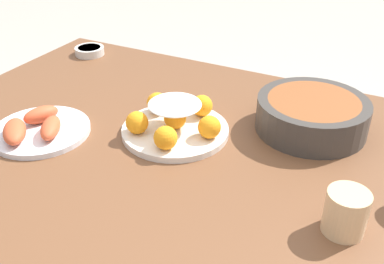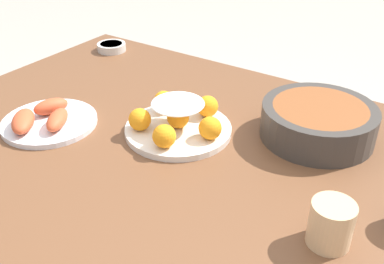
{
  "view_description": "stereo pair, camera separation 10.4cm",
  "coord_description": "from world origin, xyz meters",
  "px_view_note": "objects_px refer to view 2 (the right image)",
  "views": [
    {
      "loc": [
        0.35,
        -0.77,
        1.3
      ],
      "look_at": [
        -0.06,
        0.03,
        0.76
      ],
      "focal_mm": 42.0,
      "sensor_mm": 36.0,
      "label": 1
    },
    {
      "loc": [
        0.44,
        -0.71,
        1.3
      ],
      "look_at": [
        -0.06,
        0.03,
        0.76
      ],
      "focal_mm": 42.0,
      "sensor_mm": 36.0,
      "label": 2
    }
  ],
  "objects_px": {
    "sauce_bowl": "(111,47)",
    "cup_near": "(331,224)",
    "dining_table": "(207,188)",
    "serving_bowl": "(318,121)",
    "cake_plate": "(178,121)",
    "seafood_platter": "(46,120)"
  },
  "relations": [
    {
      "from": "sauce_bowl",
      "to": "cup_near",
      "type": "distance_m",
      "value": 1.08
    },
    {
      "from": "dining_table",
      "to": "cup_near",
      "type": "xyz_separation_m",
      "value": [
        0.31,
        -0.09,
        0.12
      ]
    },
    {
      "from": "serving_bowl",
      "to": "seafood_platter",
      "type": "distance_m",
      "value": 0.68
    },
    {
      "from": "sauce_bowl",
      "to": "cup_near",
      "type": "xyz_separation_m",
      "value": [
        0.97,
        -0.49,
        0.03
      ]
    },
    {
      "from": "serving_bowl",
      "to": "sauce_bowl",
      "type": "distance_m",
      "value": 0.84
    },
    {
      "from": "serving_bowl",
      "to": "cup_near",
      "type": "xyz_separation_m",
      "value": [
        0.15,
        -0.33,
        -0.0
      ]
    },
    {
      "from": "sauce_bowl",
      "to": "seafood_platter",
      "type": "relative_size",
      "value": 0.42
    },
    {
      "from": "dining_table",
      "to": "serving_bowl",
      "type": "height_order",
      "value": "serving_bowl"
    },
    {
      "from": "dining_table",
      "to": "cup_near",
      "type": "bearing_deg",
      "value": -16.44
    },
    {
      "from": "serving_bowl",
      "to": "dining_table",
      "type": "bearing_deg",
      "value": -124.49
    },
    {
      "from": "dining_table",
      "to": "sauce_bowl",
      "type": "height_order",
      "value": "sauce_bowl"
    },
    {
      "from": "dining_table",
      "to": "sauce_bowl",
      "type": "relative_size",
      "value": 15.83
    },
    {
      "from": "serving_bowl",
      "to": "sauce_bowl",
      "type": "bearing_deg",
      "value": 169.14
    },
    {
      "from": "serving_bowl",
      "to": "seafood_platter",
      "type": "bearing_deg",
      "value": -150.66
    },
    {
      "from": "dining_table",
      "to": "seafood_platter",
      "type": "relative_size",
      "value": 6.59
    },
    {
      "from": "seafood_platter",
      "to": "cup_near",
      "type": "bearing_deg",
      "value": 0.06
    },
    {
      "from": "cake_plate",
      "to": "sauce_bowl",
      "type": "distance_m",
      "value": 0.62
    },
    {
      "from": "serving_bowl",
      "to": "cup_near",
      "type": "bearing_deg",
      "value": -66.3
    },
    {
      "from": "cake_plate",
      "to": "seafood_platter",
      "type": "relative_size",
      "value": 1.1
    },
    {
      "from": "dining_table",
      "to": "serving_bowl",
      "type": "relative_size",
      "value": 5.8
    },
    {
      "from": "sauce_bowl",
      "to": "cake_plate",
      "type": "bearing_deg",
      "value": -32.14
    },
    {
      "from": "dining_table",
      "to": "serving_bowl",
      "type": "distance_m",
      "value": 0.32
    }
  ]
}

